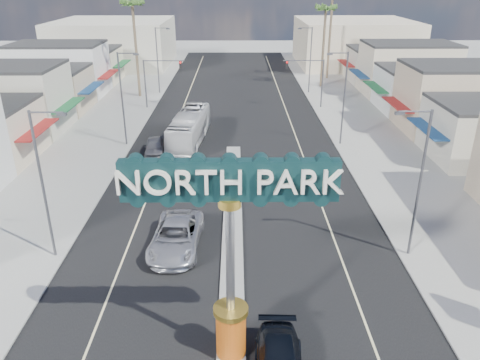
{
  "coord_description": "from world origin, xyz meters",
  "views": [
    {
      "loc": [
        0.25,
        -13.91,
        15.51
      ],
      "look_at": [
        0.48,
        12.0,
        4.1
      ],
      "focal_mm": 35.0,
      "sensor_mm": 36.0,
      "label": 1
    }
  ],
  "objects_px": {
    "streetlight_l_near": "(44,179)",
    "palm_left_far": "(133,9)",
    "traffic_signal_right": "(308,74)",
    "gateway_sign": "(230,240)",
    "streetlight_r_mid": "(343,94)",
    "palm_right_mid": "(326,12)",
    "streetlight_l_far": "(158,57)",
    "streetlight_r_near": "(418,178)",
    "streetlight_l_mid": "(123,95)",
    "suv_left": "(176,236)",
    "traffic_signal_left": "(159,74)",
    "car_parked_left": "(155,147)",
    "city_bus": "(189,128)",
    "streetlight_r_far": "(309,57)"
  },
  "relations": [
    {
      "from": "traffic_signal_left",
      "to": "streetlight_r_near",
      "type": "xyz_separation_m",
      "value": [
        19.62,
        -33.99,
        0.79
      ]
    },
    {
      "from": "streetlight_l_near",
      "to": "streetlight_l_mid",
      "type": "relative_size",
      "value": 1.0
    },
    {
      "from": "streetlight_r_mid",
      "to": "streetlight_r_far",
      "type": "xyz_separation_m",
      "value": [
        0.0,
        22.0,
        0.0
      ]
    },
    {
      "from": "traffic_signal_right",
      "to": "streetlight_r_near",
      "type": "distance_m",
      "value": 34.03
    },
    {
      "from": "streetlight_l_near",
      "to": "palm_left_far",
      "type": "bearing_deg",
      "value": 93.67
    },
    {
      "from": "gateway_sign",
      "to": "streetlight_l_mid",
      "type": "relative_size",
      "value": 1.02
    },
    {
      "from": "streetlight_l_far",
      "to": "suv_left",
      "type": "relative_size",
      "value": 1.45
    },
    {
      "from": "gateway_sign",
      "to": "city_bus",
      "type": "bearing_deg",
      "value": 98.7
    },
    {
      "from": "streetlight_l_mid",
      "to": "streetlight_r_far",
      "type": "relative_size",
      "value": 1.0
    },
    {
      "from": "palm_left_far",
      "to": "streetlight_l_near",
      "type": "bearing_deg",
      "value": -86.33
    },
    {
      "from": "palm_left_far",
      "to": "car_parked_left",
      "type": "height_order",
      "value": "palm_left_far"
    },
    {
      "from": "streetlight_l_mid",
      "to": "streetlight_r_near",
      "type": "relative_size",
      "value": 1.0
    },
    {
      "from": "palm_left_far",
      "to": "streetlight_l_far",
      "type": "bearing_deg",
      "value": 37.92
    },
    {
      "from": "traffic_signal_left",
      "to": "palm_right_mid",
      "type": "distance_m",
      "value": 26.01
    },
    {
      "from": "streetlight_r_near",
      "to": "palm_right_mid",
      "type": "bearing_deg",
      "value": 86.81
    },
    {
      "from": "streetlight_l_far",
      "to": "car_parked_left",
      "type": "height_order",
      "value": "streetlight_l_far"
    },
    {
      "from": "city_bus",
      "to": "streetlight_r_mid",
      "type": "bearing_deg",
      "value": 2.22
    },
    {
      "from": "gateway_sign",
      "to": "streetlight_l_far",
      "type": "height_order",
      "value": "gateway_sign"
    },
    {
      "from": "city_bus",
      "to": "traffic_signal_right",
      "type": "bearing_deg",
      "value": 49.6
    },
    {
      "from": "palm_right_mid",
      "to": "streetlight_l_mid",
      "type": "bearing_deg",
      "value": -132.03
    },
    {
      "from": "streetlight_r_near",
      "to": "traffic_signal_right",
      "type": "bearing_deg",
      "value": 92.1
    },
    {
      "from": "car_parked_left",
      "to": "streetlight_l_near",
      "type": "bearing_deg",
      "value": -106.18
    },
    {
      "from": "streetlight_l_far",
      "to": "streetlight_r_far",
      "type": "xyz_separation_m",
      "value": [
        20.87,
        0.0,
        0.0
      ]
    },
    {
      "from": "traffic_signal_right",
      "to": "streetlight_r_mid",
      "type": "distance_m",
      "value": 14.07
    },
    {
      "from": "palm_right_mid",
      "to": "suv_left",
      "type": "height_order",
      "value": "palm_right_mid"
    },
    {
      "from": "car_parked_left",
      "to": "streetlight_r_far",
      "type": "bearing_deg",
      "value": 48.08
    },
    {
      "from": "palm_left_far",
      "to": "car_parked_left",
      "type": "bearing_deg",
      "value": -76.0
    },
    {
      "from": "streetlight_l_near",
      "to": "streetlight_r_near",
      "type": "distance_m",
      "value": 20.87
    },
    {
      "from": "streetlight_r_near",
      "to": "palm_right_mid",
      "type": "distance_m",
      "value": 46.4
    },
    {
      "from": "suv_left",
      "to": "streetlight_r_near",
      "type": "bearing_deg",
      "value": -0.93
    },
    {
      "from": "streetlight_r_mid",
      "to": "streetlight_r_far",
      "type": "relative_size",
      "value": 1.0
    },
    {
      "from": "streetlight_l_mid",
      "to": "streetlight_r_near",
      "type": "distance_m",
      "value": 28.9
    },
    {
      "from": "streetlight_l_near",
      "to": "car_parked_left",
      "type": "xyz_separation_m",
      "value": [
        3.08,
        17.35,
        -4.3
      ]
    },
    {
      "from": "palm_right_mid",
      "to": "streetlight_l_far",
      "type": "bearing_deg",
      "value": -170.31
    },
    {
      "from": "traffic_signal_left",
      "to": "streetlight_r_mid",
      "type": "height_order",
      "value": "streetlight_r_mid"
    },
    {
      "from": "traffic_signal_left",
      "to": "streetlight_l_mid",
      "type": "height_order",
      "value": "streetlight_l_mid"
    },
    {
      "from": "traffic_signal_right",
      "to": "palm_right_mid",
      "type": "height_order",
      "value": "palm_right_mid"
    },
    {
      "from": "car_parked_left",
      "to": "city_bus",
      "type": "xyz_separation_m",
      "value": [
        2.93,
        3.56,
        0.75
      ]
    },
    {
      "from": "streetlight_l_near",
      "to": "streetlight_l_far",
      "type": "xyz_separation_m",
      "value": [
        0.0,
        42.0,
        0.0
      ]
    },
    {
      "from": "streetlight_l_mid",
      "to": "palm_left_far",
      "type": "height_order",
      "value": "palm_left_far"
    },
    {
      "from": "streetlight_l_far",
      "to": "streetlight_r_far",
      "type": "relative_size",
      "value": 1.0
    },
    {
      "from": "palm_left_far",
      "to": "traffic_signal_right",
      "type": "bearing_deg",
      "value": -15.15
    },
    {
      "from": "gateway_sign",
      "to": "streetlight_l_near",
      "type": "xyz_separation_m",
      "value": [
        -10.43,
        8.02,
        -0.86
      ]
    },
    {
      "from": "streetlight_r_mid",
      "to": "palm_right_mid",
      "type": "distance_m",
      "value": 26.71
    },
    {
      "from": "gateway_sign",
      "to": "streetlight_r_near",
      "type": "distance_m",
      "value": 13.19
    },
    {
      "from": "streetlight_r_mid",
      "to": "palm_right_mid",
      "type": "height_order",
      "value": "palm_right_mid"
    },
    {
      "from": "palm_right_mid",
      "to": "streetlight_r_mid",
      "type": "bearing_deg",
      "value": -95.64
    },
    {
      "from": "gateway_sign",
      "to": "streetlight_r_mid",
      "type": "xyz_separation_m",
      "value": [
        10.43,
        28.02,
        -0.86
      ]
    },
    {
      "from": "streetlight_l_mid",
      "to": "city_bus",
      "type": "height_order",
      "value": "streetlight_l_mid"
    },
    {
      "from": "streetlight_l_near",
      "to": "city_bus",
      "type": "bearing_deg",
      "value": 73.97
    }
  ]
}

